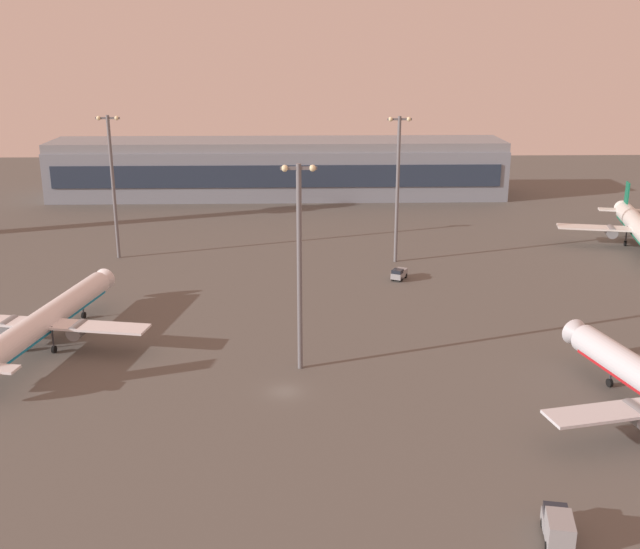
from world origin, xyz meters
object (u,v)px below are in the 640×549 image
(airplane_mid_apron, at_px, (44,322))
(catering_truck, at_px, (558,527))
(apron_light_west, at_px, (113,179))
(apron_light_central, at_px, (398,182))
(baggage_tractor, at_px, (399,274))
(apron_light_east, at_px, (299,257))

(airplane_mid_apron, bearing_deg, catering_truck, -27.01)
(apron_light_west, distance_m, apron_light_central, 58.16)
(baggage_tractor, xyz_separation_m, apron_light_central, (0.80, 12.27, 15.55))
(catering_truck, relative_size, apron_light_west, 0.20)
(apron_light_west, xyz_separation_m, apron_light_central, (57.98, -4.47, 0.03))
(baggage_tractor, relative_size, apron_light_east, 0.16)
(airplane_mid_apron, xyz_separation_m, apron_light_west, (-0.21, 48.28, 12.67))
(apron_light_east, bearing_deg, airplane_mid_apron, 167.17)
(baggage_tractor, xyz_separation_m, catering_truck, (4.37, -79.06, 0.40))
(baggage_tractor, bearing_deg, catering_truck, 120.96)
(airplane_mid_apron, distance_m, baggage_tractor, 65.19)
(apron_light_west, bearing_deg, airplane_mid_apron, -89.75)
(catering_truck, xyz_separation_m, apron_light_east, (-23.41, 38.86, 14.65))
(apron_light_central, bearing_deg, baggage_tractor, -93.73)
(baggage_tractor, distance_m, apron_light_central, 19.82)
(airplane_mid_apron, relative_size, apron_light_east, 1.44)
(apron_light_west, relative_size, apron_light_east, 1.03)
(apron_light_east, height_order, apron_light_central, apron_light_central)
(catering_truck, bearing_deg, airplane_mid_apron, 153.58)
(catering_truck, relative_size, apron_light_east, 0.21)
(baggage_tractor, height_order, apron_light_east, apron_light_east)
(apron_light_east, bearing_deg, catering_truck, -58.94)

